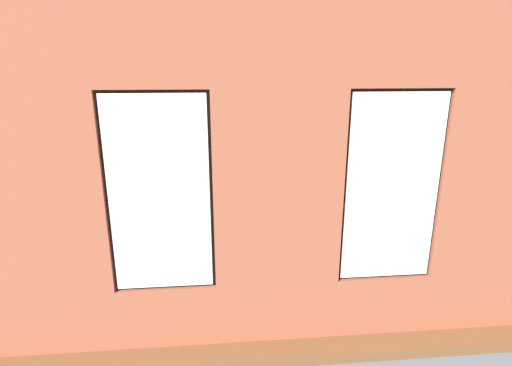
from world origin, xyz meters
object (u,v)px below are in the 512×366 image
object	(u,v)px
cup_ceramic	(227,201)
media_console	(97,225)
remote_black	(274,197)
candle_jar	(259,200)
coffee_table	(252,203)
tv_flatscreen	(92,186)
potted_plant_corner_near_left	(351,168)
couch_by_window	(244,279)
potted_plant_between_couches	(358,248)
remote_silver	(242,198)
potted_plant_foreground_right	(138,178)
table_plant_small	(252,194)
potted_plant_near_tv	(113,229)
papasan_chair	(215,180)
couch_left	(394,223)
potted_plant_corner_far_left	(467,244)

from	to	relation	value
cup_ceramic	media_console	bearing A→B (deg)	9.35
remote_black	candle_jar	bearing A→B (deg)	-34.93
candle_jar	remote_black	distance (m)	0.40
coffee_table	tv_flatscreen	distance (m)	2.73
cup_ceramic	media_console	xyz separation A→B (m)	(2.17, 0.36, -0.22)
candle_jar	media_console	xyz separation A→B (m)	(2.75, 0.36, -0.23)
candle_jar	media_console	world-z (taller)	candle_jar
tv_flatscreen	potted_plant_corner_near_left	distance (m)	5.47
couch_by_window	potted_plant_between_couches	size ratio (longest dim) A/B	1.86
remote_silver	potted_plant_foreground_right	xyz separation A→B (m)	(2.14, -1.53, 0.02)
table_plant_small	remote_black	world-z (taller)	table_plant_small
potted_plant_corner_near_left	potted_plant_near_tv	size ratio (longest dim) A/B	1.13
papasan_chair	candle_jar	bearing A→B (deg)	116.43
couch_left	potted_plant_corner_near_left	size ratio (longest dim) A/B	1.34
potted_plant_corner_far_left	potted_plant_near_tv	size ratio (longest dim) A/B	1.04
remote_silver	tv_flatscreen	xyz separation A→B (m)	(2.44, 0.57, 0.49)
media_console	potted_plant_corner_far_left	xyz separation A→B (m)	(-5.02, 2.19, 0.45)
coffee_table	potted_plant_corner_far_left	world-z (taller)	potted_plant_corner_far_left
table_plant_small	potted_plant_between_couches	bearing A→B (deg)	113.60
candle_jar	potted_plant_foreground_right	distance (m)	3.01
media_console	papasan_chair	size ratio (longest dim) A/B	1.20
couch_left	potted_plant_corner_far_left	bearing A→B (deg)	3.06
cup_ceramic	couch_by_window	bearing A→B (deg)	93.21
cup_ceramic	potted_plant_near_tv	bearing A→B (deg)	41.14
table_plant_small	remote_black	distance (m)	0.46
table_plant_small	media_console	world-z (taller)	table_plant_small
potted_plant_corner_far_left	candle_jar	bearing A→B (deg)	-48.21
candle_jar	media_console	distance (m)	2.78
couch_left	potted_plant_between_couches	size ratio (longest dim) A/B	1.83
tv_flatscreen	papasan_chair	size ratio (longest dim) A/B	1.22
table_plant_small	potted_plant_corner_near_left	distance (m)	2.92
tv_flatscreen	papasan_chair	bearing A→B (deg)	-134.64
cup_ceramic	table_plant_small	size ratio (longest dim) A/B	0.42
candle_jar	potted_plant_near_tv	xyz separation A→B (m)	(2.19, 1.42, 0.11)
table_plant_small	potted_plant_between_couches	xyz separation A→B (m)	(-1.10, 2.51, 0.08)
remote_black	coffee_table	bearing A→B (deg)	-56.76
couch_by_window	remote_silver	distance (m)	2.66
candle_jar	potted_plant_near_tv	world-z (taller)	potted_plant_near_tv
table_plant_small	potted_plant_corner_near_left	xyz separation A→B (m)	(-2.39, -1.68, 0.01)
candle_jar	tv_flatscreen	xyz separation A→B (m)	(2.75, 0.36, 0.44)
coffee_table	potted_plant_near_tv	world-z (taller)	potted_plant_near_tv
potted_plant_corner_near_left	remote_black	bearing A→B (deg)	37.99
papasan_chair	potted_plant_foreground_right	world-z (taller)	potted_plant_foreground_right
potted_plant_between_couches	cup_ceramic	bearing A→B (deg)	-56.98
candle_jar	couch_left	bearing A→B (deg)	157.39
couch_left	potted_plant_near_tv	world-z (taller)	potted_plant_near_tv
tv_flatscreen	papasan_chair	xyz separation A→B (m)	(-1.94, -1.97, -0.52)
media_console	potted_plant_foreground_right	bearing A→B (deg)	-98.03
potted_plant_corner_far_left	tv_flatscreen	bearing A→B (deg)	-23.56
cup_ceramic	potted_plant_corner_near_left	distance (m)	3.37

